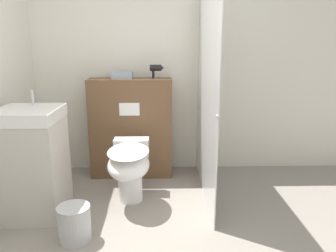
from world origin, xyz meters
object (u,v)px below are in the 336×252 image
Objects in this scene: toilet at (129,166)px; hair_drier at (156,68)px; sink_vanity at (33,163)px; waste_bin at (74,223)px.

hair_drier is (0.26, 0.70, 0.87)m from toilet.
hair_drier is (1.08, 0.90, 0.75)m from sink_vanity.
sink_vanity reaches higher than toilet.
hair_drier is at bearing 39.66° from sink_vanity.
toilet is 2.43× the size of waste_bin.
toilet is 0.62× the size of sink_vanity.
sink_vanity is at bearing -140.34° from hair_drier.
waste_bin is at bearing -115.61° from hair_drier.
hair_drier reaches higher than sink_vanity.
hair_drier is 1.84m from waste_bin.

